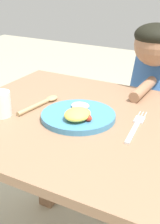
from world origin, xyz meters
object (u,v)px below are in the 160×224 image
Objects in this scene: fork at (136,126)px; drinking_cup at (1,104)px; plate at (78,115)px; spoon at (42,103)px; person at (152,115)px.

drinking_cup is at bearing 100.89° from fork.
plate is 0.19m from fork.
plate is 0.18m from spoon.
plate is 1.20× the size of spoon.
spoon is at bearing 64.48° from drinking_cup.
fork is at bearing 12.23° from plate.
plate is 0.56m from person.
person is (-0.08, 0.48, -0.18)m from fork.
person reaches higher than plate.
drinking_cup is at bearing 161.41° from spoon.
spoon is 0.21× the size of person.
fork is 2.74× the size of drinking_cup.
spoon is at bearing 58.36° from person.
drinking_cup is (-0.07, -0.15, 0.04)m from spoon.
drinking_cup is 0.75m from person.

